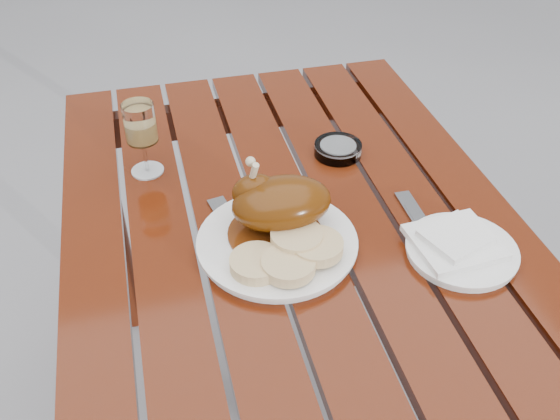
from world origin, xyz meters
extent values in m
cube|color=#5E200B|center=(0.00, 0.00, 0.38)|extent=(0.80, 1.20, 0.75)
cylinder|color=white|center=(-0.04, -0.04, 0.76)|extent=(0.33, 0.33, 0.02)
cylinder|color=#542309|center=(-0.04, -0.02, 0.77)|extent=(0.16, 0.16, 0.00)
ellipsoid|color=#5B2D06|center=(-0.03, 0.00, 0.81)|extent=(0.17, 0.11, 0.09)
ellipsoid|color=#5B2D06|center=(-0.07, 0.02, 0.83)|extent=(0.08, 0.05, 0.07)
cylinder|color=#C6B28C|center=(-0.07, 0.03, 0.85)|extent=(0.02, 0.04, 0.09)
cylinder|color=#D4B881|center=(-0.09, -0.09, 0.78)|extent=(0.09, 0.09, 0.02)
cylinder|color=#D4B881|center=(-0.04, -0.11, 0.78)|extent=(0.09, 0.09, 0.02)
cylinder|color=#D4B881|center=(0.01, -0.09, 0.79)|extent=(0.09, 0.09, 0.02)
cylinder|color=#D4B881|center=(-0.02, -0.06, 0.79)|extent=(0.09, 0.09, 0.02)
cylinder|color=tan|center=(-0.24, 0.24, 0.82)|extent=(0.08, 0.08, 0.15)
cylinder|color=white|center=(0.25, -0.13, 0.76)|extent=(0.19, 0.19, 0.02)
cube|color=white|center=(0.24, -0.12, 0.77)|extent=(0.15, 0.14, 0.01)
cylinder|color=#B2B7BC|center=(0.14, 0.21, 0.76)|extent=(0.10, 0.10, 0.02)
cube|color=gray|center=(-0.11, 0.02, 0.75)|extent=(0.05, 0.17, 0.01)
cube|color=gray|center=(0.22, -0.09, 0.75)|extent=(0.02, 0.22, 0.01)
camera|label=1|loc=(-0.23, -0.79, 1.46)|focal=40.00mm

